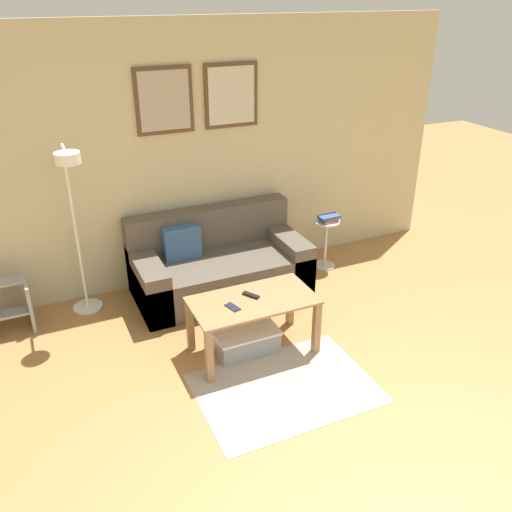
# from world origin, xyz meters

# --- Properties ---
(wall_back) EXTENTS (5.60, 0.09, 2.55)m
(wall_back) POSITION_xyz_m (0.00, 3.44, 1.29)
(wall_back) COLOR #C6BC93
(wall_back) RESTS_ON ground_plane
(area_rug) EXTENTS (1.34, 0.95, 0.01)m
(area_rug) POSITION_xyz_m (-0.04, 1.36, 0.00)
(area_rug) COLOR #A39989
(area_rug) RESTS_ON ground_plane
(couch) EXTENTS (1.70, 0.84, 0.79)m
(couch) POSITION_xyz_m (0.05, 3.00, 0.27)
(couch) COLOR brown
(couch) RESTS_ON ground_plane
(coffee_table) EXTENTS (1.02, 0.54, 0.50)m
(coffee_table) POSITION_xyz_m (-0.06, 1.91, 0.40)
(coffee_table) COLOR #997047
(coffee_table) RESTS_ON ground_plane
(storage_bin) EXTENTS (0.54, 0.36, 0.20)m
(storage_bin) POSITION_xyz_m (-0.12, 1.95, 0.10)
(storage_bin) COLOR gray
(storage_bin) RESTS_ON ground_plane
(floor_lamp) EXTENTS (0.28, 0.56, 1.61)m
(floor_lamp) POSITION_xyz_m (-1.23, 3.01, 1.06)
(floor_lamp) COLOR white
(floor_lamp) RESTS_ON ground_plane
(side_table) EXTENTS (0.28, 0.28, 0.54)m
(side_table) POSITION_xyz_m (1.29, 3.00, 0.32)
(side_table) COLOR silver
(side_table) RESTS_ON ground_plane
(book_stack) EXTENTS (0.23, 0.16, 0.07)m
(book_stack) POSITION_xyz_m (1.29, 2.98, 0.57)
(book_stack) COLOR #8C4C93
(book_stack) RESTS_ON side_table
(remote_control) EXTENTS (0.11, 0.15, 0.02)m
(remote_control) POSITION_xyz_m (-0.06, 1.97, 0.51)
(remote_control) COLOR black
(remote_control) RESTS_ON coffee_table
(cell_phone) EXTENTS (0.10, 0.15, 0.01)m
(cell_phone) POSITION_xyz_m (-0.26, 1.86, 0.50)
(cell_phone) COLOR #1E2338
(cell_phone) RESTS_ON coffee_table
(step_stool) EXTENTS (0.37, 0.36, 0.44)m
(step_stool) POSITION_xyz_m (-1.90, 3.12, 0.24)
(step_stool) COLOR #99999E
(step_stool) RESTS_ON ground_plane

